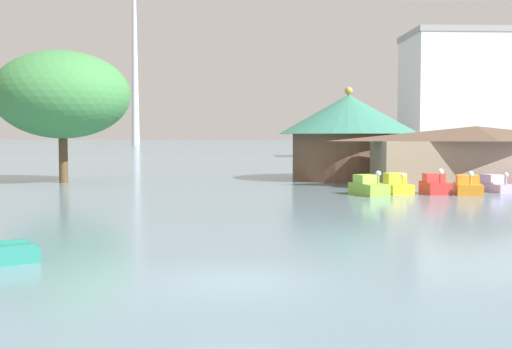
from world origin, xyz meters
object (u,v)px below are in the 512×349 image
Objects in this scene: pedal_boat_yellow at (396,185)px; distant_broadcast_tower at (134,4)px; shoreline_tree_tall_left at (62,95)px; green_roof_pavilion at (348,132)px; pedal_boat_lavender at (494,185)px; pedal_boat_orange at (468,186)px; pedal_boat_red at (435,185)px; pedal_boat_lime at (368,187)px; background_building_block at (473,96)px; boathouse at (476,155)px.

pedal_boat_yellow is 0.02× the size of distant_broadcast_tower.
shoreline_tree_tall_left is (-24.67, 10.53, 6.63)m from pedal_boat_yellow.
green_roof_pavilion is 264.32m from distant_broadcast_tower.
distant_broadcast_tower is (-64.39, 263.14, 66.77)m from pedal_boat_lavender.
pedal_boat_lavender is (2.55, 1.91, -0.04)m from pedal_boat_orange.
distant_broadcast_tower is at bearing -153.64° from pedal_boat_orange.
shoreline_tree_tall_left reaches higher than pedal_boat_red.
pedal_boat_yellow is 2.50m from pedal_boat_red.
distant_broadcast_tower is at bearing -167.69° from pedal_boat_red.
pedal_boat_lime is 1.10× the size of pedal_boat_orange.
green_roof_pavilion is at bearing -168.63° from pedal_boat_lavender.
pedal_boat_red is at bearing -113.07° from background_building_block.
background_building_block reaches higher than pedal_boat_orange.
pedal_boat_orange is at bearing 71.88° from pedal_boat_yellow.
pedal_boat_lime is 1.15× the size of pedal_boat_lavender.
distant_broadcast_tower reaches higher than pedal_boat_lime.
green_roof_pavilion is at bearing 176.98° from pedal_boat_yellow.
background_building_block is at bearing 136.94° from pedal_boat_lime.
boathouse reaches higher than pedal_boat_red.
green_roof_pavilion reaches higher than pedal_boat_orange.
pedal_boat_orange is at bearing -72.71° from pedal_boat_lavender.
boathouse is at bearing -75.93° from distant_broadcast_tower.
distant_broadcast_tower is at bearing 97.35° from shoreline_tree_tall_left.
background_building_block is 222.73m from distant_broadcast_tower.
background_building_block is (27.06, 68.73, 10.52)m from pedal_boat_orange.
distant_broadcast_tower is (-32.70, 253.55, 60.09)m from shoreline_tree_tall_left.
green_roof_pavilion is 1.13× the size of shoreline_tree_tall_left.
boathouse reaches higher than pedal_boat_yellow.
distant_broadcast_tower is at bearing 102.77° from green_roof_pavilion.
pedal_boat_lavender is 15.38m from green_roof_pavilion.
boathouse is at bearing 139.18° from pedal_boat_red.
distant_broadcast_tower is (-61.84, 265.06, 66.73)m from pedal_boat_orange.
pedal_boat_lime is 9.38m from pedal_boat_lavender.
pedal_boat_lavender is (9.15, 2.09, -0.06)m from pedal_boat_lime.
background_building_block reaches higher than pedal_boat_lavender.
pedal_boat_lavender is 0.26× the size of shoreline_tree_tall_left.
pedal_boat_lavender is 71.95m from background_building_block.
background_building_block is at bearing 156.50° from pedal_boat_red.
shoreline_tree_tall_left is 0.47× the size of background_building_block.
shoreline_tree_tall_left is at bearing 170.85° from boathouse.
green_roof_pavilion is (-0.65, 13.74, 3.62)m from pedal_boat_yellow.
pedal_boat_orange is at bearing 78.28° from pedal_boat_red.
pedal_boat_yellow is 4.58m from pedal_boat_orange.
distant_broadcast_tower reaches higher than background_building_block.
boathouse is (5.04, 5.93, 1.82)m from pedal_boat_red.
background_building_block is (29.10, 68.32, 10.48)m from pedal_boat_red.
pedal_boat_red is at bearing -77.27° from distant_broadcast_tower.
pedal_boat_lime is at bearing -75.21° from pedal_boat_orange.
pedal_boat_red is 279.40m from distant_broadcast_tower.
boathouse is (3.00, 6.33, 1.87)m from pedal_boat_orange.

